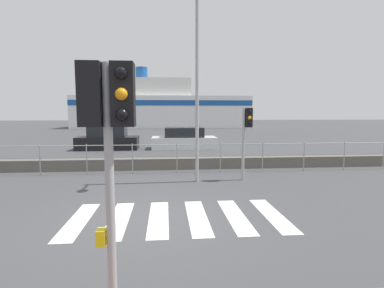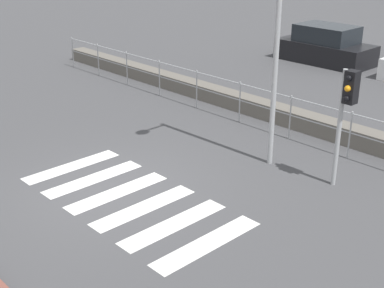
{
  "view_description": "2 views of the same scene",
  "coord_description": "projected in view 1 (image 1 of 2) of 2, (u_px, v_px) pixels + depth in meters",
  "views": [
    {
      "loc": [
        0.44,
        -6.72,
        2.45
      ],
      "look_at": [
        1.21,
        2.0,
        1.5
      ],
      "focal_mm": 28.0,
      "sensor_mm": 36.0,
      "label": 1
    },
    {
      "loc": [
        8.67,
        -5.78,
        5.26
      ],
      "look_at": [
        1.51,
        1.0,
        1.2
      ],
      "focal_mm": 50.0,
      "sensor_mm": 36.0,
      "label": 2
    }
  ],
  "objects": [
    {
      "name": "ground_plane",
      "position": [
        147.0,
        219.0,
        6.88
      ],
      "size": [
        160.0,
        160.0,
        0.0
      ],
      "primitive_type": "plane",
      "color": "#424244"
    },
    {
      "name": "crosswalk",
      "position": [
        178.0,
        217.0,
        6.94
      ],
      "size": [
        4.95,
        2.4,
        0.01
      ],
      "color": "silver",
      "rests_on": "ground_plane"
    },
    {
      "name": "seawall",
      "position": [
        156.0,
        164.0,
        12.8
      ],
      "size": [
        21.51,
        0.55,
        0.47
      ],
      "color": "#605B54",
      "rests_on": "ground_plane"
    },
    {
      "name": "harbor_fence",
      "position": [
        155.0,
        154.0,
        11.87
      ],
      "size": [
        19.4,
        0.04,
        1.2
      ],
      "color": "#9EA0A3",
      "rests_on": "ground_plane"
    },
    {
      "name": "traffic_light_near",
      "position": [
        108.0,
        124.0,
        3.22
      ],
      "size": [
        0.58,
        0.41,
        2.97
      ],
      "color": "#9EA0A3",
      "rests_on": "ground_plane"
    },
    {
      "name": "traffic_light_far",
      "position": [
        247.0,
        127.0,
        10.57
      ],
      "size": [
        0.34,
        0.32,
        2.58
      ],
      "color": "#9EA0A3",
      "rests_on": "ground_plane"
    },
    {
      "name": "streetlamp",
      "position": [
        198.0,
        65.0,
        9.91
      ],
      "size": [
        0.32,
        1.07,
        6.48
      ],
      "color": "#9EA0A3",
      "rests_on": "ground_plane"
    },
    {
      "name": "ferry_boat",
      "position": [
        159.0,
        107.0,
        46.35
      ],
      "size": [
        26.27,
        7.52,
        9.16
      ],
      "color": "white",
      "rests_on": "ground_plane"
    },
    {
      "name": "parked_car_black",
      "position": [
        108.0,
        139.0,
        19.47
      ],
      "size": [
        3.88,
        1.81,
        1.51
      ],
      "color": "black",
      "rests_on": "ground_plane"
    },
    {
      "name": "parked_car_white",
      "position": [
        184.0,
        140.0,
        19.91
      ],
      "size": [
        4.23,
        1.87,
        1.41
      ],
      "color": "silver",
      "rests_on": "ground_plane"
    }
  ]
}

